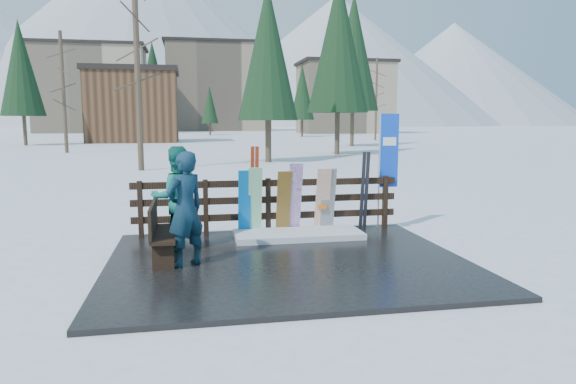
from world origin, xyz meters
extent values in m
plane|color=white|center=(0.00, 0.00, 0.00)|extent=(700.00, 700.00, 0.00)
cube|color=black|center=(0.00, 0.00, 0.04)|extent=(6.00, 5.00, 0.08)
cube|color=black|center=(-2.60, 2.20, 0.66)|extent=(0.10, 0.10, 1.15)
cube|color=black|center=(-1.30, 2.20, 0.66)|extent=(0.10, 0.10, 1.15)
cube|color=black|center=(0.00, 2.20, 0.66)|extent=(0.10, 0.10, 1.15)
cube|color=black|center=(1.30, 2.20, 0.66)|extent=(0.10, 0.10, 1.15)
cube|color=black|center=(2.60, 2.20, 0.66)|extent=(0.10, 0.10, 1.15)
cube|color=black|center=(0.00, 2.20, 0.43)|extent=(5.60, 0.05, 0.14)
cube|color=black|center=(0.00, 2.20, 0.78)|extent=(5.60, 0.05, 0.14)
cube|color=black|center=(0.00, 2.20, 1.13)|extent=(5.60, 0.05, 0.14)
cube|color=white|center=(0.52, 1.60, 0.14)|extent=(2.57, 1.00, 0.12)
cube|color=black|center=(-2.05, 0.37, 0.53)|extent=(0.40, 1.50, 0.06)
cube|color=black|center=(-2.05, -0.23, 0.30)|extent=(0.34, 0.06, 0.45)
cube|color=black|center=(-2.05, 0.97, 0.30)|extent=(0.34, 0.06, 0.45)
cube|color=black|center=(-2.23, 0.37, 0.80)|extent=(0.05, 1.50, 0.50)
cube|color=#0268C1|center=(-0.52, 1.98, 0.76)|extent=(0.26, 0.26, 1.36)
cube|color=white|center=(-0.31, 1.98, 0.79)|extent=(0.27, 0.32, 1.42)
cube|color=orange|center=(0.29, 1.98, 0.75)|extent=(0.29, 0.35, 1.33)
cube|color=white|center=(0.52, 1.98, 0.82)|extent=(0.28, 0.40, 1.49)
cube|color=black|center=(1.24, 1.98, 0.76)|extent=(0.30, 0.30, 1.37)
cube|color=white|center=(1.12, 1.98, 0.77)|extent=(0.30, 0.35, 1.37)
cube|color=#A72F14|center=(-0.35, 2.05, 1.00)|extent=(0.07, 0.33, 1.84)
cube|color=#A72F14|center=(-0.26, 2.05, 1.00)|extent=(0.07, 0.33, 1.84)
cube|color=black|center=(2.02, 2.05, 0.93)|extent=(0.08, 0.21, 1.70)
cube|color=black|center=(2.11, 2.05, 0.93)|extent=(0.08, 0.21, 1.70)
cylinder|color=silver|center=(2.46, 2.25, 1.38)|extent=(0.04, 0.04, 2.60)
cube|color=blue|center=(2.68, 2.25, 1.78)|extent=(0.42, 0.02, 1.60)
imported|color=#16414F|center=(-1.69, -0.04, 1.01)|extent=(0.81, 0.76, 1.87)
imported|color=#146D62|center=(-1.86, 1.15, 1.02)|extent=(1.04, 0.88, 1.89)
cube|color=tan|center=(-22.00, 110.00, 9.00)|extent=(22.00, 14.00, 18.00)
cube|color=black|center=(-22.00, 110.00, 18.30)|extent=(23.10, 14.70, 0.60)
cube|color=gray|center=(6.00, 130.00, 11.00)|extent=(26.00, 16.00, 22.00)
cube|color=black|center=(6.00, 130.00, 22.30)|extent=(27.30, 16.80, 0.60)
cube|color=tan|center=(30.00, 95.00, 7.00)|extent=(18.00, 12.00, 14.00)
cube|color=black|center=(30.00, 95.00, 14.30)|extent=(18.90, 12.60, 0.60)
cube|color=brown|center=(-8.00, 55.00, 4.00)|extent=(10.00, 8.00, 8.00)
cube|color=black|center=(-8.00, 55.00, 8.30)|extent=(10.50, 8.40, 0.60)
cylinder|color=#382B1E|center=(-4.00, 18.00, 5.41)|extent=(0.28, 0.28, 10.82)
cone|color=black|center=(3.00, 22.00, 4.96)|extent=(3.57, 3.57, 9.91)
cone|color=black|center=(9.00, 28.00, 6.12)|extent=(4.40, 4.40, 12.23)
cylinder|color=#382B1E|center=(-11.00, 34.00, 4.60)|extent=(0.28, 0.28, 9.19)
cone|color=black|center=(14.00, 40.00, 6.88)|extent=(4.96, 4.96, 13.77)
cone|color=black|center=(-18.00, 48.00, 5.93)|extent=(4.27, 4.27, 11.85)
cylinder|color=#382B1E|center=(22.00, 55.00, 5.22)|extent=(0.28, 0.28, 10.44)
cone|color=black|center=(-6.00, 60.00, 5.94)|extent=(4.27, 4.27, 11.87)
cone|color=black|center=(16.00, 72.00, 5.36)|extent=(3.86, 3.86, 10.72)
cone|color=black|center=(2.00, 85.00, 4.16)|extent=(2.99, 2.99, 8.32)
cone|color=white|center=(-30.00, 340.00, 60.00)|extent=(260.00, 260.00, 120.00)
cone|color=white|center=(90.00, 310.00, 40.00)|extent=(200.00, 200.00, 80.00)
cone|color=white|center=(180.00, 330.00, 35.00)|extent=(180.00, 180.00, 70.00)
camera|label=1|loc=(-1.58, -8.34, 2.41)|focal=32.00mm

